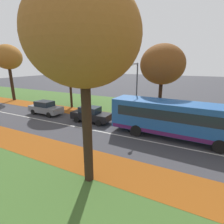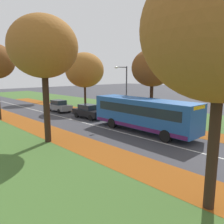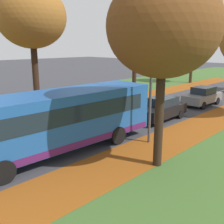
{
  "view_description": "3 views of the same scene",
  "coord_description": "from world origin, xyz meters",
  "px_view_note": "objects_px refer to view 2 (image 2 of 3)",
  "views": [
    {
      "loc": [
        -12.66,
        7.77,
        6.0
      ],
      "look_at": [
        -0.29,
        14.01,
        2.08
      ],
      "focal_mm": 28.0,
      "sensor_mm": 36.0,
      "label": 1
    },
    {
      "loc": [
        -13.88,
        -2.65,
        5.17
      ],
      "look_at": [
        -0.2,
        11.36,
        1.76
      ],
      "focal_mm": 35.0,
      "sensor_mm": 36.0,
      "label": 2
    },
    {
      "loc": [
        12.03,
        2.49,
        5.15
      ],
      "look_at": [
        1.75,
        12.83,
        1.4
      ],
      "focal_mm": 42.0,
      "sensor_mm": 36.0,
      "label": 3
    }
  ],
  "objects_px": {
    "tree_left_near": "(43,47)",
    "bus": "(143,113)",
    "streetlamp_right": "(124,88)",
    "tree_right_mid": "(85,70)",
    "tree_right_near": "(152,68)",
    "car_black_lead": "(88,111)",
    "tree_left_nearest": "(223,29)",
    "tree_right_far": "(43,65)",
    "car_grey_following": "(59,106)"
  },
  "relations": [
    {
      "from": "bus",
      "to": "tree_right_far",
      "type": "bearing_deg",
      "value": 81.53
    },
    {
      "from": "tree_right_far",
      "to": "car_black_lead",
      "type": "xyz_separation_m",
      "value": [
        -3.6,
        -17.64,
        -5.99
      ]
    },
    {
      "from": "tree_left_near",
      "to": "bus",
      "type": "xyz_separation_m",
      "value": [
        7.69,
        -3.26,
        -5.37
      ]
    },
    {
      "from": "tree_left_nearest",
      "to": "bus",
      "type": "xyz_separation_m",
      "value": [
        7.36,
        8.92,
        -4.98
      ]
    },
    {
      "from": "tree_left_nearest",
      "to": "tree_right_mid",
      "type": "distance_m",
      "value": 26.0
    },
    {
      "from": "streetlamp_right",
      "to": "tree_right_mid",
      "type": "bearing_deg",
      "value": 76.97
    },
    {
      "from": "tree_right_near",
      "to": "tree_right_far",
      "type": "distance_m",
      "value": 23.81
    },
    {
      "from": "tree_right_near",
      "to": "bus",
      "type": "height_order",
      "value": "tree_right_near"
    },
    {
      "from": "tree_left_nearest",
      "to": "streetlamp_right",
      "type": "bearing_deg",
      "value": 54.43
    },
    {
      "from": "tree_right_mid",
      "to": "car_black_lead",
      "type": "xyz_separation_m",
      "value": [
        -4.08,
        -5.91,
        -4.93
      ]
    },
    {
      "from": "tree_right_mid",
      "to": "streetlamp_right",
      "type": "height_order",
      "value": "tree_right_mid"
    },
    {
      "from": "tree_left_nearest",
      "to": "car_black_lead",
      "type": "relative_size",
      "value": 2.19
    },
    {
      "from": "tree_right_near",
      "to": "car_black_lead",
      "type": "xyz_separation_m",
      "value": [
        -4.01,
        6.15,
        -5.0
      ]
    },
    {
      "from": "tree_right_near",
      "to": "car_grey_following",
      "type": "height_order",
      "value": "tree_right_near"
    },
    {
      "from": "tree_right_near",
      "to": "tree_right_far",
      "type": "xyz_separation_m",
      "value": [
        -0.41,
        23.79,
        0.99
      ]
    },
    {
      "from": "tree_left_near",
      "to": "tree_right_far",
      "type": "distance_m",
      "value": 25.53
    },
    {
      "from": "tree_left_nearest",
      "to": "streetlamp_right",
      "type": "relative_size",
      "value": 1.54
    },
    {
      "from": "tree_left_nearest",
      "to": "tree_right_mid",
      "type": "height_order",
      "value": "tree_left_nearest"
    },
    {
      "from": "tree_right_near",
      "to": "tree_right_mid",
      "type": "distance_m",
      "value": 12.05
    },
    {
      "from": "tree_left_nearest",
      "to": "tree_left_near",
      "type": "distance_m",
      "value": 12.19
    },
    {
      "from": "bus",
      "to": "car_grey_following",
      "type": "distance_m",
      "value": 14.79
    },
    {
      "from": "streetlamp_right",
      "to": "car_grey_following",
      "type": "bearing_deg",
      "value": 99.97
    },
    {
      "from": "tree_right_far",
      "to": "car_black_lead",
      "type": "relative_size",
      "value": 2.07
    },
    {
      "from": "tree_left_nearest",
      "to": "car_black_lead",
      "type": "height_order",
      "value": "tree_left_nearest"
    },
    {
      "from": "tree_left_nearest",
      "to": "car_grey_following",
      "type": "relative_size",
      "value": 2.19
    },
    {
      "from": "tree_right_near",
      "to": "tree_right_far",
      "type": "relative_size",
      "value": 0.9
    },
    {
      "from": "tree_left_nearest",
      "to": "tree_right_mid",
      "type": "xyz_separation_m",
      "value": [
        11.71,
        23.2,
        -0.94
      ]
    },
    {
      "from": "streetlamp_right",
      "to": "bus",
      "type": "relative_size",
      "value": 0.57
    },
    {
      "from": "streetlamp_right",
      "to": "bus",
      "type": "xyz_separation_m",
      "value": [
        -2.01,
        -4.19,
        -2.03
      ]
    },
    {
      "from": "tree_right_far",
      "to": "car_grey_following",
      "type": "relative_size",
      "value": 2.08
    },
    {
      "from": "tree_left_near",
      "to": "tree_left_nearest",
      "type": "bearing_deg",
      "value": -88.43
    },
    {
      "from": "tree_left_nearest",
      "to": "streetlamp_right",
      "type": "xyz_separation_m",
      "value": [
        9.37,
        13.11,
        -2.95
      ]
    },
    {
      "from": "bus",
      "to": "tree_right_near",
      "type": "bearing_deg",
      "value": 27.41
    },
    {
      "from": "tree_left_near",
      "to": "tree_right_mid",
      "type": "distance_m",
      "value": 16.38
    },
    {
      "from": "tree_right_far",
      "to": "car_black_lead",
      "type": "bearing_deg",
      "value": -101.54
    },
    {
      "from": "tree_left_nearest",
      "to": "car_grey_following",
      "type": "distance_m",
      "value": 25.53
    },
    {
      "from": "tree_left_nearest",
      "to": "tree_right_far",
      "type": "bearing_deg",
      "value": 72.17
    },
    {
      "from": "tree_left_nearest",
      "to": "bus",
      "type": "distance_m",
      "value": 12.6
    },
    {
      "from": "tree_left_nearest",
      "to": "tree_left_near",
      "type": "height_order",
      "value": "tree_left_near"
    },
    {
      "from": "streetlamp_right",
      "to": "tree_right_far",
      "type": "bearing_deg",
      "value": 85.13
    },
    {
      "from": "streetlamp_right",
      "to": "car_black_lead",
      "type": "height_order",
      "value": "streetlamp_right"
    },
    {
      "from": "tree_left_near",
      "to": "bus",
      "type": "bearing_deg",
      "value": -22.96
    },
    {
      "from": "tree_right_near",
      "to": "bus",
      "type": "xyz_separation_m",
      "value": [
        -4.29,
        -2.22,
        -4.11
      ]
    },
    {
      "from": "car_grey_following",
      "to": "tree_right_mid",
      "type": "bearing_deg",
      "value": -6.61
    },
    {
      "from": "tree_right_far",
      "to": "tree_right_near",
      "type": "bearing_deg",
      "value": -89.01
    },
    {
      "from": "tree_left_near",
      "to": "streetlamp_right",
      "type": "distance_m",
      "value": 10.31
    },
    {
      "from": "tree_right_near",
      "to": "streetlamp_right",
      "type": "bearing_deg",
      "value": 139.13
    },
    {
      "from": "car_black_lead",
      "to": "car_grey_following",
      "type": "xyz_separation_m",
      "value": [
        -0.12,
        6.39,
        0.0
      ]
    },
    {
      "from": "tree_left_nearest",
      "to": "streetlamp_right",
      "type": "distance_m",
      "value": 16.38
    },
    {
      "from": "tree_right_far",
      "to": "car_grey_following",
      "type": "bearing_deg",
      "value": -108.29
    }
  ]
}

